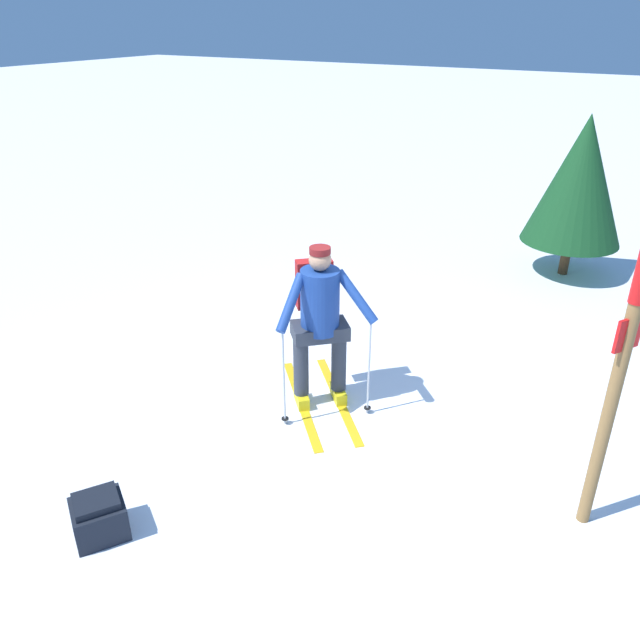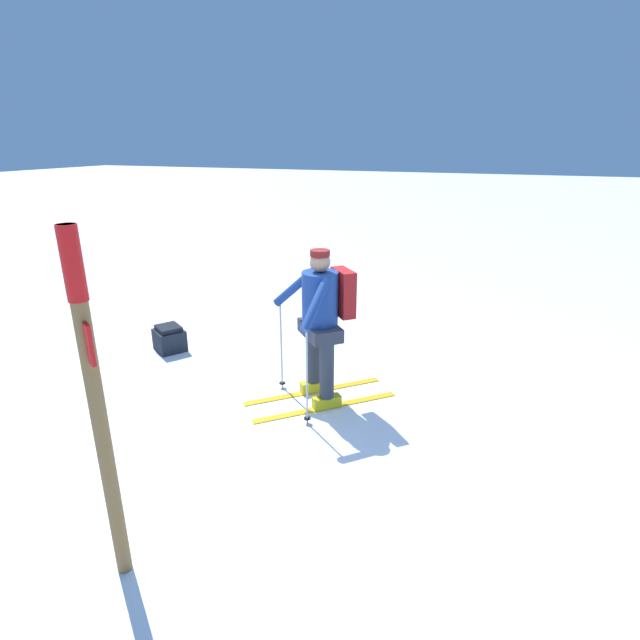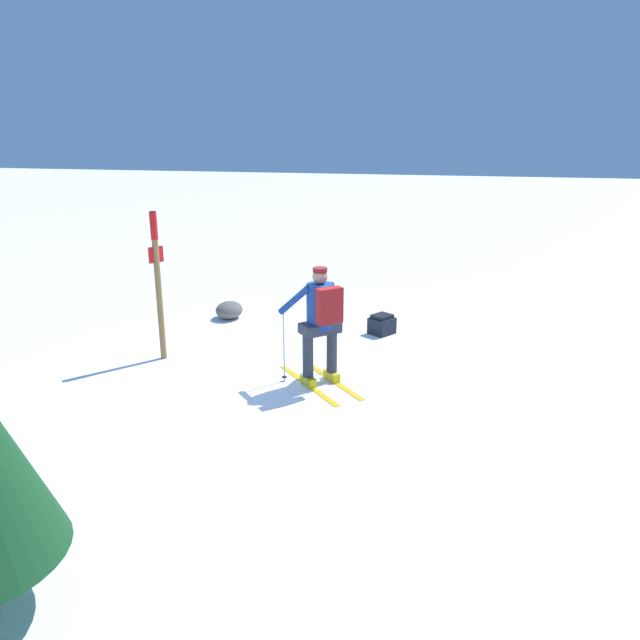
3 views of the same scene
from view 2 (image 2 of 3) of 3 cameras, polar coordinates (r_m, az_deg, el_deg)
name	(u,v)px [view 2 (image 2 of 3)]	position (r m, az deg, el deg)	size (l,w,h in m)	color
ground_plane	(300,412)	(5.29, -2.36, -10.51)	(80.00, 80.00, 0.00)	white
skier	(322,317)	(5.14, 0.23, 0.39)	(1.51, 1.44, 1.66)	gold
dropped_backpack	(170,339)	(6.99, -16.82, -2.06)	(0.51, 0.50, 0.35)	black
trail_marker	(94,389)	(3.16, -24.40, -7.21)	(0.22, 0.15, 2.28)	olive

